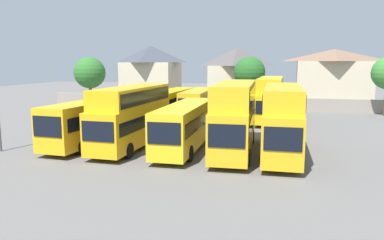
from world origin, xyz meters
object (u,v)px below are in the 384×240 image
object	(u,v)px
bus_4	(235,114)
house_terrace_centre	(237,75)
bus_2	(132,113)
tree_behind_wall	(90,73)
bus_3	(186,124)
bus_5	(282,117)
bus_9	(270,97)
house_terrace_right	(333,77)
bus_8	(232,103)
tree_left_of_lot	(249,73)
bus_7	(198,102)
bus_1	(92,119)
bus_6	(173,102)
house_terrace_left	(151,73)

from	to	relation	value
bus_4	house_terrace_centre	world-z (taller)	house_terrace_centre
bus_2	tree_behind_wall	world-z (taller)	tree_behind_wall
bus_3	bus_5	distance (m)	7.19
bus_9	tree_behind_wall	xyz separation A→B (m)	(-26.31, 6.60, 2.32)
house_terrace_centre	tree_behind_wall	size ratio (longest dim) A/B	1.21
house_terrace_right	bus_8	bearing A→B (deg)	-124.23
bus_9	house_terrace_right	world-z (taller)	house_terrace_right
bus_4	tree_left_of_lot	size ratio (longest dim) A/B	1.50
bus_4	bus_5	world-z (taller)	bus_4
bus_9	house_terrace_centre	distance (m)	20.37
bus_8	house_terrace_centre	world-z (taller)	house_terrace_centre
bus_7	tree_behind_wall	world-z (taller)	tree_behind_wall
bus_1	bus_7	bearing A→B (deg)	164.54
bus_2	bus_5	size ratio (longest dim) A/B	0.97
bus_2	bus_6	distance (m)	16.23
bus_5	tree_behind_wall	xyz separation A→B (m)	(-27.86, 22.66, 2.29)
bus_6	house_terrace_left	distance (m)	20.90
bus_8	tree_left_of_lot	world-z (taller)	tree_left_of_lot
bus_4	tree_behind_wall	xyz separation A→B (m)	(-24.48, 22.51, 2.19)
bus_4	bus_8	bearing A→B (deg)	-173.81
bus_5	bus_9	size ratio (longest dim) A/B	0.96
bus_1	bus_2	size ratio (longest dim) A/B	1.07
house_terrace_right	tree_behind_wall	size ratio (longest dim) A/B	1.55
bus_7	tree_left_of_lot	xyz separation A→B (m)	(4.70, 12.68, 3.19)
bus_3	bus_8	xyz separation A→B (m)	(1.29, 15.50, 0.02)
bus_3	bus_6	bearing A→B (deg)	-160.90
bus_3	house_terrace_centre	world-z (taller)	house_terrace_centre
bus_2	bus_7	xyz separation A→B (m)	(1.54, 15.66, -0.73)
house_terrace_centre	tree_behind_wall	xyz separation A→B (m)	(-19.90, -12.65, 0.50)
bus_4	house_terrace_right	xyz separation A→B (m)	(10.53, 34.65, 1.50)
bus_4	house_terrace_centre	xyz separation A→B (m)	(-4.58, 35.16, 1.70)
bus_3	house_terrace_left	distance (m)	37.54
bus_7	house_terrace_centre	distance (m)	20.09
bus_3	house_terrace_centre	xyz separation A→B (m)	(-0.82, 35.11, 2.62)
bus_8	bus_6	bearing A→B (deg)	-94.65
bus_4	house_terrace_right	world-z (taller)	house_terrace_right
bus_1	bus_4	world-z (taller)	bus_4
bus_6	house_terrace_right	size ratio (longest dim) A/B	0.97
bus_6	bus_9	bearing A→B (deg)	91.72
bus_7	bus_9	world-z (taller)	bus_9
bus_1	bus_8	bearing A→B (deg)	152.69
bus_5	bus_6	xyz separation A→B (m)	(-13.03, 15.95, -0.89)
bus_1	tree_left_of_lot	distance (m)	29.82
tree_behind_wall	tree_left_of_lot	bearing A→B (deg)	13.60
tree_left_of_lot	tree_behind_wall	size ratio (longest dim) A/B	1.01
house_terrace_right	tree_left_of_lot	xyz separation A→B (m)	(-12.28, -6.64, 0.75)
bus_8	house_terrace_centre	distance (m)	19.90
bus_4	bus_9	distance (m)	16.01
bus_5	house_terrace_centre	size ratio (longest dim) A/B	1.20
bus_6	house_terrace_left	world-z (taller)	house_terrace_left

